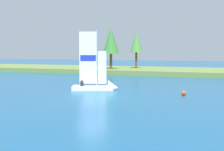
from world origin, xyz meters
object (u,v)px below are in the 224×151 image
object	(u,v)px
sailboat	(101,86)
channel_buoy	(184,93)
shoreline_tree_midleft	(136,43)
shoreline_tree_left	(111,41)

from	to	relation	value
sailboat	channel_buoy	size ratio (longest dim) A/B	15.60
shoreline_tree_midleft	channel_buoy	xyz separation A→B (m)	(11.68, -25.26, -4.86)
shoreline_tree_left	sailboat	world-z (taller)	shoreline_tree_left
shoreline_tree_midleft	sailboat	distance (m)	25.30
shoreline_tree_midleft	channel_buoy	bearing A→B (deg)	-65.18
shoreline_tree_left	channel_buoy	xyz separation A→B (m)	(14.93, -21.55, -5.13)
shoreline_tree_left	shoreline_tree_midleft	world-z (taller)	shoreline_tree_left
shoreline_tree_midleft	sailboat	size ratio (longest dim) A/B	1.01
shoreline_tree_midleft	sailboat	world-z (taller)	shoreline_tree_midleft
sailboat	channel_buoy	xyz separation A→B (m)	(7.62, -0.72, -0.21)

